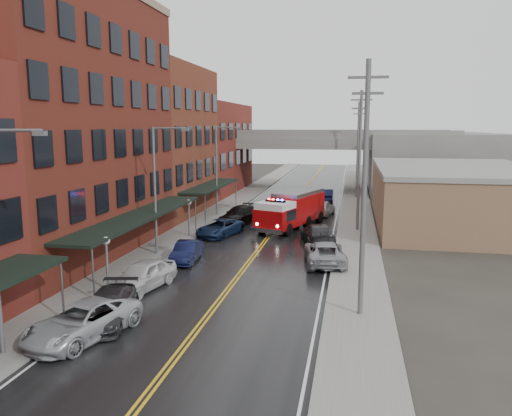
{
  "coord_description": "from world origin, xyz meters",
  "views": [
    {
      "loc": [
        6.63,
        -8.37,
        9.07
      ],
      "look_at": [
        -0.35,
        27.67,
        3.0
      ],
      "focal_mm": 35.0,
      "sensor_mm": 36.0,
      "label": 1
    }
  ],
  "objects": [
    {
      "name": "road",
      "position": [
        0.0,
        30.0,
        0.01
      ],
      "size": [
        11.0,
        160.0,
        0.02
      ],
      "primitive_type": "cube",
      "color": "black",
      "rests_on": "ground"
    },
    {
      "name": "sidewalk_left",
      "position": [
        -7.3,
        30.0,
        0.07
      ],
      "size": [
        3.0,
        160.0,
        0.15
      ],
      "primitive_type": "cube",
      "color": "slate",
      "rests_on": "ground"
    },
    {
      "name": "sidewalk_right",
      "position": [
        7.3,
        30.0,
        0.07
      ],
      "size": [
        3.0,
        160.0,
        0.15
      ],
      "primitive_type": "cube",
      "color": "slate",
      "rests_on": "ground"
    },
    {
      "name": "curb_left",
      "position": [
        -5.65,
        30.0,
        0.07
      ],
      "size": [
        0.3,
        160.0,
        0.15
      ],
      "primitive_type": "cube",
      "color": "gray",
      "rests_on": "ground"
    },
    {
      "name": "curb_right",
      "position": [
        5.65,
        30.0,
        0.07
      ],
      "size": [
        0.3,
        160.0,
        0.15
      ],
      "primitive_type": "cube",
      "color": "gray",
      "rests_on": "ground"
    },
    {
      "name": "brick_building_b",
      "position": [
        -13.3,
        23.0,
        9.0
      ],
      "size": [
        9.0,
        20.0,
        18.0
      ],
      "primitive_type": "cube",
      "color": "#5E2419",
      "rests_on": "ground"
    },
    {
      "name": "brick_building_c",
      "position": [
        -13.3,
        40.5,
        7.5
      ],
      "size": [
        9.0,
        15.0,
        15.0
      ],
      "primitive_type": "cube",
      "color": "brown",
      "rests_on": "ground"
    },
    {
      "name": "brick_building_far",
      "position": [
        -13.3,
        58.0,
        6.0
      ],
      "size": [
        9.0,
        20.0,
        12.0
      ],
      "primitive_type": "cube",
      "color": "maroon",
      "rests_on": "ground"
    },
    {
      "name": "tan_building",
      "position": [
        16.0,
        40.0,
        2.5
      ],
      "size": [
        14.0,
        22.0,
        5.0
      ],
      "primitive_type": "cube",
      "color": "#8B654B",
      "rests_on": "ground"
    },
    {
      "name": "right_far_block",
      "position": [
        18.0,
        70.0,
        4.0
      ],
      "size": [
        18.0,
        30.0,
        8.0
      ],
      "primitive_type": "cube",
      "color": "slate",
      "rests_on": "ground"
    },
    {
      "name": "awning_1",
      "position": [
        -7.49,
        23.0,
        2.99
      ],
      "size": [
        2.6,
        18.0,
        3.09
      ],
      "color": "black",
      "rests_on": "ground"
    },
    {
      "name": "awning_2",
      "position": [
        -7.49,
        40.5,
        2.99
      ],
      "size": [
        2.6,
        13.0,
        3.09
      ],
      "color": "black",
      "rests_on": "ground"
    },
    {
      "name": "globe_lamp_1",
      "position": [
        -6.4,
        16.0,
        2.31
      ],
      "size": [
        0.44,
        0.44,
        3.12
      ],
      "color": "#59595B",
      "rests_on": "ground"
    },
    {
      "name": "globe_lamp_2",
      "position": [
        -6.4,
        30.0,
        2.31
      ],
      "size": [
        0.44,
        0.44,
        3.12
      ],
      "color": "#59595B",
      "rests_on": "ground"
    },
    {
      "name": "street_lamp_1",
      "position": [
        -6.55,
        24.0,
        5.19
      ],
      "size": [
        2.64,
        0.22,
        9.0
      ],
      "color": "#59595B",
      "rests_on": "ground"
    },
    {
      "name": "street_lamp_2",
      "position": [
        -6.55,
        40.0,
        5.19
      ],
      "size": [
        2.64,
        0.22,
        9.0
      ],
      "color": "#59595B",
      "rests_on": "ground"
    },
    {
      "name": "utility_pole_0",
      "position": [
        7.2,
        15.0,
        6.31
      ],
      "size": [
        1.8,
        0.24,
        12.0
      ],
      "color": "#59595B",
      "rests_on": "ground"
    },
    {
      "name": "utility_pole_1",
      "position": [
        7.2,
        35.0,
        6.31
      ],
      "size": [
        1.8,
        0.24,
        12.0
      ],
      "color": "#59595B",
      "rests_on": "ground"
    },
    {
      "name": "utility_pole_2",
      "position": [
        7.2,
        55.0,
        6.31
      ],
      "size": [
        1.8,
        0.24,
        12.0
      ],
      "color": "#59595B",
      "rests_on": "ground"
    },
    {
      "name": "overpass",
      "position": [
        0.0,
        62.0,
        5.99
      ],
      "size": [
        40.0,
        10.0,
        7.5
      ],
      "color": "slate",
      "rests_on": "ground"
    },
    {
      "name": "fire_truck",
      "position": [
        1.36,
        35.1,
        1.75
      ],
      "size": [
        5.66,
        9.26,
        3.22
      ],
      "rotation": [
        0.0,
        0.0,
        -0.33
      ],
      "color": "#940609",
      "rests_on": "ground"
    },
    {
      "name": "parked_car_left_2",
      "position": [
        -4.57,
        10.2,
        0.76
      ],
      "size": [
        3.95,
        5.99,
        1.53
      ],
      "primitive_type": "imported",
      "rotation": [
        0.0,
        0.0,
        -0.28
      ],
      "color": "#ADB1B5",
      "rests_on": "ground"
    },
    {
      "name": "parked_car_left_3",
      "position": [
        -4.32,
        12.04,
        0.73
      ],
      "size": [
        3.03,
        5.36,
        1.46
      ],
      "primitive_type": "imported",
      "rotation": [
        0.0,
        0.0,
        0.2
      ],
      "color": "#242426",
      "rests_on": "ground"
    },
    {
      "name": "parked_car_left_4",
      "position": [
        -4.7,
        16.82,
        0.81
      ],
      "size": [
        2.89,
        5.06,
        1.62
      ],
      "primitive_type": "imported",
      "rotation": [
        0.0,
        0.0,
        -0.22
      ],
      "color": "silver",
      "rests_on": "ground"
    },
    {
      "name": "parked_car_left_5",
      "position": [
        -4.16,
        22.8,
        0.68
      ],
      "size": [
        1.74,
        4.23,
        1.36
      ],
      "primitive_type": "imported",
      "rotation": [
        0.0,
        0.0,
        0.07
      ],
      "color": "#0E1234",
      "rests_on": "ground"
    },
    {
      "name": "parked_car_left_6",
      "position": [
        -4.03,
        30.83,
        0.7
      ],
      "size": [
        3.56,
        5.44,
        1.39
      ],
      "primitive_type": "imported",
      "rotation": [
        0.0,
        0.0,
        -0.27
      ],
      "color": "#112243",
      "rests_on": "ground"
    },
    {
      "name": "parked_car_left_7",
      "position": [
        -3.6,
        36.43,
        0.81
      ],
      "size": [
        3.66,
        5.98,
        1.62
      ],
      "primitive_type": "imported",
      "rotation": [
        0.0,
        0.0,
        -0.27
      ],
      "color": "black",
      "rests_on": "ground"
    },
    {
      "name": "parked_car_right_0",
      "position": [
        5.0,
        23.98,
        0.76
      ],
      "size": [
        3.25,
        5.77,
        1.52
      ],
      "primitive_type": "imported",
      "rotation": [
        0.0,
        0.0,
        3.28
      ],
      "color": "gray",
      "rests_on": "ground"
    },
    {
      "name": "parked_car_right_1",
      "position": [
        4.13,
        29.8,
        0.77
      ],
      "size": [
        3.39,
        5.65,
        1.53
      ],
      "primitive_type": "imported",
      "rotation": [
        0.0,
        0.0,
        3.39
      ],
      "color": "#2A292C",
      "rests_on": "ground"
    },
    {
      "name": "parked_car_right_2",
      "position": [
        3.78,
        42.27,
        0.79
      ],
      "size": [
        2.65,
        4.88,
        1.58
      ],
      "primitive_type": "imported",
      "rotation": [
        0.0,
        0.0,
        2.96
      ],
      "color": "#B8B8B8",
      "rests_on": "ground"
    },
    {
      "name": "parked_car_right_3",
      "position": [
        3.61,
        51.65,
        0.79
      ],
      "size": [
        1.74,
        4.79,
        1.57
      ],
      "primitive_type": "imported",
      "rotation": [
        0.0,
        0.0,
        3.16
      ],
      "color": "black",
      "rests_on": "ground"
    }
  ]
}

